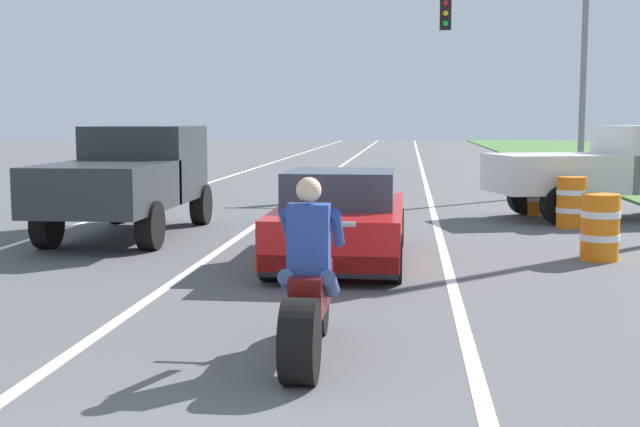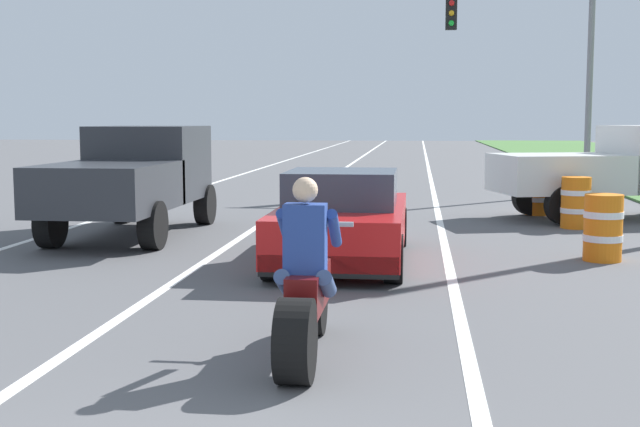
{
  "view_description": "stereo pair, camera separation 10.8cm",
  "coord_description": "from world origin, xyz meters",
  "px_view_note": "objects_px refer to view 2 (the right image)",
  "views": [
    {
      "loc": [
        1.22,
        -3.14,
        2.11
      ],
      "look_at": [
        0.19,
        6.61,
        1.0
      ],
      "focal_mm": 46.83,
      "sensor_mm": 36.0,
      "label": 1
    },
    {
      "loc": [
        1.33,
        -3.13,
        2.11
      ],
      "look_at": [
        0.19,
        6.61,
        1.0
      ],
      "focal_mm": 46.83,
      "sensor_mm": 36.0,
      "label": 2
    }
  ],
  "objects_px": {
    "pickup_truck_left_lane_dark_grey": "(134,175)",
    "traffic_light_mast_near": "(542,53)",
    "pickup_truck_right_shoulder_white": "(621,167)",
    "construction_barrel_mid": "(576,202)",
    "construction_barrel_far": "(539,192)",
    "construction_barrel_nearest": "(603,227)",
    "sports_car_red": "(343,220)",
    "motorcycle_with_rider": "(305,295)"
  },
  "relations": [
    {
      "from": "construction_barrel_mid",
      "to": "construction_barrel_nearest",
      "type": "bearing_deg",
      "value": -94.47
    },
    {
      "from": "traffic_light_mast_near",
      "to": "construction_barrel_far",
      "type": "xyz_separation_m",
      "value": [
        -0.79,
        -5.65,
        -3.48
      ]
    },
    {
      "from": "pickup_truck_right_shoulder_white",
      "to": "construction_barrel_nearest",
      "type": "bearing_deg",
      "value": -105.26
    },
    {
      "from": "construction_barrel_mid",
      "to": "traffic_light_mast_near",
      "type": "bearing_deg",
      "value": 87.15
    },
    {
      "from": "pickup_truck_right_shoulder_white",
      "to": "traffic_light_mast_near",
      "type": "bearing_deg",
      "value": 97.62
    },
    {
      "from": "pickup_truck_right_shoulder_white",
      "to": "sports_car_red",
      "type": "bearing_deg",
      "value": -131.32
    },
    {
      "from": "pickup_truck_left_lane_dark_grey",
      "to": "construction_barrel_far",
      "type": "relative_size",
      "value": 4.8
    },
    {
      "from": "traffic_light_mast_near",
      "to": "construction_barrel_far",
      "type": "distance_m",
      "value": 6.69
    },
    {
      "from": "construction_barrel_mid",
      "to": "pickup_truck_right_shoulder_white",
      "type": "bearing_deg",
      "value": 54.89
    },
    {
      "from": "pickup_truck_left_lane_dark_grey",
      "to": "pickup_truck_right_shoulder_white",
      "type": "bearing_deg",
      "value": 21.42
    },
    {
      "from": "construction_barrel_nearest",
      "to": "construction_barrel_far",
      "type": "distance_m",
      "value": 6.08
    },
    {
      "from": "sports_car_red",
      "to": "construction_barrel_nearest",
      "type": "relative_size",
      "value": 4.3
    },
    {
      "from": "construction_barrel_mid",
      "to": "construction_barrel_far",
      "type": "height_order",
      "value": "same"
    },
    {
      "from": "sports_car_red",
      "to": "pickup_truck_left_lane_dark_grey",
      "type": "distance_m",
      "value": 4.73
    },
    {
      "from": "sports_car_red",
      "to": "traffic_light_mast_near",
      "type": "height_order",
      "value": "traffic_light_mast_near"
    },
    {
      "from": "motorcycle_with_rider",
      "to": "pickup_truck_left_lane_dark_grey",
      "type": "xyz_separation_m",
      "value": [
        -4.17,
        7.59,
        0.51
      ]
    },
    {
      "from": "motorcycle_with_rider",
      "to": "sports_car_red",
      "type": "distance_m",
      "value": 5.17
    },
    {
      "from": "pickup_truck_left_lane_dark_grey",
      "to": "construction_barrel_far",
      "type": "xyz_separation_m",
      "value": [
        7.79,
        4.2,
        -0.6
      ]
    },
    {
      "from": "sports_car_red",
      "to": "construction_barrel_far",
      "type": "height_order",
      "value": "sports_car_red"
    },
    {
      "from": "pickup_truck_right_shoulder_white",
      "to": "traffic_light_mast_near",
      "type": "xyz_separation_m",
      "value": [
        -0.83,
        6.17,
        2.88
      ]
    },
    {
      "from": "sports_car_red",
      "to": "construction_barrel_mid",
      "type": "height_order",
      "value": "sports_car_red"
    },
    {
      "from": "pickup_truck_right_shoulder_white",
      "to": "motorcycle_with_rider",
      "type": "bearing_deg",
      "value": -114.89
    },
    {
      "from": "construction_barrel_far",
      "to": "pickup_truck_left_lane_dark_grey",
      "type": "bearing_deg",
      "value": -151.67
    },
    {
      "from": "pickup_truck_right_shoulder_white",
      "to": "construction_barrel_mid",
      "type": "distance_m",
      "value": 2.2
    },
    {
      "from": "traffic_light_mast_near",
      "to": "construction_barrel_mid",
      "type": "xyz_separation_m",
      "value": [
        -0.39,
        -7.9,
        -3.48
      ]
    },
    {
      "from": "motorcycle_with_rider",
      "to": "traffic_light_mast_near",
      "type": "xyz_separation_m",
      "value": [
        4.41,
        17.45,
        3.39
      ]
    },
    {
      "from": "pickup_truck_right_shoulder_white",
      "to": "traffic_light_mast_near",
      "type": "relative_size",
      "value": 0.86
    },
    {
      "from": "construction_barrel_far",
      "to": "traffic_light_mast_near",
      "type": "bearing_deg",
      "value": 82.07
    },
    {
      "from": "sports_car_red",
      "to": "pickup_truck_left_lane_dark_grey",
      "type": "height_order",
      "value": "pickup_truck_left_lane_dark_grey"
    },
    {
      "from": "construction_barrel_far",
      "to": "sports_car_red",
      "type": "bearing_deg",
      "value": -119.59
    },
    {
      "from": "motorcycle_with_rider",
      "to": "construction_barrel_nearest",
      "type": "relative_size",
      "value": 2.21
    },
    {
      "from": "traffic_light_mast_near",
      "to": "construction_barrel_far",
      "type": "height_order",
      "value": "traffic_light_mast_near"
    },
    {
      "from": "traffic_light_mast_near",
      "to": "construction_barrel_mid",
      "type": "distance_m",
      "value": 8.64
    },
    {
      "from": "motorcycle_with_rider",
      "to": "construction_barrel_mid",
      "type": "distance_m",
      "value": 10.36
    },
    {
      "from": "motorcycle_with_rider",
      "to": "pickup_truck_right_shoulder_white",
      "type": "xyz_separation_m",
      "value": [
        5.23,
        11.28,
        0.51
      ]
    },
    {
      "from": "construction_barrel_far",
      "to": "construction_barrel_mid",
      "type": "bearing_deg",
      "value": -80.05
    },
    {
      "from": "traffic_light_mast_near",
      "to": "motorcycle_with_rider",
      "type": "bearing_deg",
      "value": -104.18
    },
    {
      "from": "pickup_truck_right_shoulder_white",
      "to": "traffic_light_mast_near",
      "type": "height_order",
      "value": "traffic_light_mast_near"
    },
    {
      "from": "motorcycle_with_rider",
      "to": "construction_barrel_mid",
      "type": "xyz_separation_m",
      "value": [
        4.02,
        9.55,
        -0.09
      ]
    },
    {
      "from": "pickup_truck_left_lane_dark_grey",
      "to": "traffic_light_mast_near",
      "type": "relative_size",
      "value": 0.8
    },
    {
      "from": "sports_car_red",
      "to": "traffic_light_mast_near",
      "type": "bearing_deg",
      "value": 69.67
    },
    {
      "from": "motorcycle_with_rider",
      "to": "construction_barrel_nearest",
      "type": "distance_m",
      "value": 6.82
    }
  ]
}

